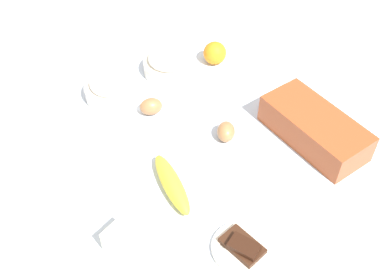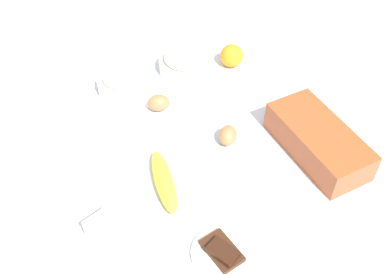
{
  "view_description": "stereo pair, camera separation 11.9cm",
  "coord_description": "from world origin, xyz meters",
  "px_view_note": "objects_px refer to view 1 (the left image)",
  "views": [
    {
      "loc": [
        0.63,
        -0.54,
        0.9
      ],
      "look_at": [
        0.0,
        0.0,
        0.04
      ],
      "focal_mm": 45.06,
      "sensor_mm": 36.0,
      "label": 1
    },
    {
      "loc": [
        0.7,
        -0.44,
        0.9
      ],
      "look_at": [
        0.0,
        0.0,
        0.04
      ],
      "focal_mm": 45.06,
      "sensor_mm": 36.0,
      "label": 2
    }
  ],
  "objects_px": {
    "chocolate_plate": "(242,248)",
    "egg_beside_bowl": "(226,132)",
    "flour_bowl": "(169,63)",
    "egg_near_butter": "(151,106)",
    "orange_fruit": "(215,53)",
    "butter_block": "(127,244)",
    "banana": "(172,184)",
    "sugar_bowl": "(111,88)",
    "loaf_pan": "(315,128)"
  },
  "relations": [
    {
      "from": "sugar_bowl",
      "to": "egg_near_butter",
      "type": "relative_size",
      "value": 2.44
    },
    {
      "from": "orange_fruit",
      "to": "egg_beside_bowl",
      "type": "distance_m",
      "value": 0.32
    },
    {
      "from": "egg_beside_bowl",
      "to": "sugar_bowl",
      "type": "bearing_deg",
      "value": -157.95
    },
    {
      "from": "banana",
      "to": "chocolate_plate",
      "type": "bearing_deg",
      "value": 2.91
    },
    {
      "from": "flour_bowl",
      "to": "chocolate_plate",
      "type": "relative_size",
      "value": 1.18
    },
    {
      "from": "loaf_pan",
      "to": "orange_fruit",
      "type": "height_order",
      "value": "loaf_pan"
    },
    {
      "from": "flour_bowl",
      "to": "egg_near_butter",
      "type": "height_order",
      "value": "flour_bowl"
    },
    {
      "from": "butter_block",
      "to": "flour_bowl",
      "type": "bearing_deg",
      "value": 133.44
    },
    {
      "from": "egg_near_butter",
      "to": "butter_block",
      "type": "bearing_deg",
      "value": -43.27
    },
    {
      "from": "sugar_bowl",
      "to": "orange_fruit",
      "type": "distance_m",
      "value": 0.33
    },
    {
      "from": "orange_fruit",
      "to": "egg_beside_bowl",
      "type": "xyz_separation_m",
      "value": [
        0.26,
        -0.19,
        -0.01
      ]
    },
    {
      "from": "loaf_pan",
      "to": "orange_fruit",
      "type": "relative_size",
      "value": 4.16
    },
    {
      "from": "flour_bowl",
      "to": "sugar_bowl",
      "type": "height_order",
      "value": "flour_bowl"
    },
    {
      "from": "banana",
      "to": "butter_block",
      "type": "xyz_separation_m",
      "value": [
        0.07,
        -0.17,
        0.01
      ]
    },
    {
      "from": "flour_bowl",
      "to": "egg_beside_bowl",
      "type": "xyz_separation_m",
      "value": [
        0.31,
        -0.06,
        -0.01
      ]
    },
    {
      "from": "egg_beside_bowl",
      "to": "chocolate_plate",
      "type": "distance_m",
      "value": 0.33
    },
    {
      "from": "butter_block",
      "to": "loaf_pan",
      "type": "bearing_deg",
      "value": 86.42
    },
    {
      "from": "egg_near_butter",
      "to": "chocolate_plate",
      "type": "distance_m",
      "value": 0.48
    },
    {
      "from": "orange_fruit",
      "to": "egg_beside_bowl",
      "type": "height_order",
      "value": "orange_fruit"
    },
    {
      "from": "sugar_bowl",
      "to": "egg_beside_bowl",
      "type": "xyz_separation_m",
      "value": [
        0.33,
        0.13,
        -0.01
      ]
    },
    {
      "from": "orange_fruit",
      "to": "sugar_bowl",
      "type": "bearing_deg",
      "value": -102.05
    },
    {
      "from": "loaf_pan",
      "to": "flour_bowl",
      "type": "distance_m",
      "value": 0.47
    },
    {
      "from": "flour_bowl",
      "to": "butter_block",
      "type": "xyz_separation_m",
      "value": [
        0.42,
        -0.44,
        -0.0
      ]
    },
    {
      "from": "flour_bowl",
      "to": "egg_near_butter",
      "type": "bearing_deg",
      "value": -54.24
    },
    {
      "from": "banana",
      "to": "butter_block",
      "type": "relative_size",
      "value": 2.11
    },
    {
      "from": "orange_fruit",
      "to": "egg_near_butter",
      "type": "relative_size",
      "value": 1.13
    },
    {
      "from": "sugar_bowl",
      "to": "chocolate_plate",
      "type": "relative_size",
      "value": 1.15
    },
    {
      "from": "chocolate_plate",
      "to": "loaf_pan",
      "type": "bearing_deg",
      "value": 107.7
    },
    {
      "from": "egg_near_butter",
      "to": "banana",
      "type": "bearing_deg",
      "value": -26.48
    },
    {
      "from": "flour_bowl",
      "to": "butter_block",
      "type": "height_order",
      "value": "flour_bowl"
    },
    {
      "from": "banana",
      "to": "chocolate_plate",
      "type": "distance_m",
      "value": 0.22
    },
    {
      "from": "loaf_pan",
      "to": "chocolate_plate",
      "type": "xyz_separation_m",
      "value": [
        0.12,
        -0.37,
        -0.03
      ]
    },
    {
      "from": "orange_fruit",
      "to": "chocolate_plate",
      "type": "xyz_separation_m",
      "value": [
        0.52,
        -0.39,
        -0.02
      ]
    },
    {
      "from": "flour_bowl",
      "to": "banana",
      "type": "bearing_deg",
      "value": -37.71
    },
    {
      "from": "loaf_pan",
      "to": "banana",
      "type": "relative_size",
      "value": 1.52
    },
    {
      "from": "chocolate_plate",
      "to": "egg_beside_bowl",
      "type": "bearing_deg",
      "value": 142.97
    },
    {
      "from": "sugar_bowl",
      "to": "orange_fruit",
      "type": "xyz_separation_m",
      "value": [
        0.07,
        0.33,
        0.0
      ]
    },
    {
      "from": "loaf_pan",
      "to": "egg_beside_bowl",
      "type": "height_order",
      "value": "loaf_pan"
    },
    {
      "from": "banana",
      "to": "orange_fruit",
      "type": "relative_size",
      "value": 2.73
    },
    {
      "from": "egg_beside_bowl",
      "to": "chocolate_plate",
      "type": "xyz_separation_m",
      "value": [
        0.26,
        -0.2,
        -0.01
      ]
    },
    {
      "from": "orange_fruit",
      "to": "butter_block",
      "type": "bearing_deg",
      "value": -57.42
    },
    {
      "from": "orange_fruit",
      "to": "loaf_pan",
      "type": "bearing_deg",
      "value": -3.63
    },
    {
      "from": "loaf_pan",
      "to": "flour_bowl",
      "type": "xyz_separation_m",
      "value": [
        -0.46,
        -0.11,
        -0.01
      ]
    },
    {
      "from": "egg_near_butter",
      "to": "sugar_bowl",
      "type": "bearing_deg",
      "value": -161.55
    },
    {
      "from": "chocolate_plate",
      "to": "butter_block",
      "type": "bearing_deg",
      "value": -129.25
    },
    {
      "from": "banana",
      "to": "orange_fruit",
      "type": "bearing_deg",
      "value": 126.44
    },
    {
      "from": "flour_bowl",
      "to": "loaf_pan",
      "type": "bearing_deg",
      "value": 13.3
    },
    {
      "from": "sugar_bowl",
      "to": "flour_bowl",
      "type": "bearing_deg",
      "value": 84.7
    },
    {
      "from": "orange_fruit",
      "to": "egg_near_butter",
      "type": "xyz_separation_m",
      "value": [
        0.06,
        -0.28,
        -0.01
      ]
    },
    {
      "from": "loaf_pan",
      "to": "egg_near_butter",
      "type": "distance_m",
      "value": 0.43
    }
  ]
}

